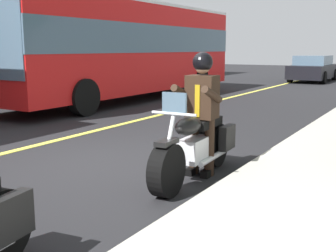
{
  "coord_description": "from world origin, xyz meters",
  "views": [
    {
      "loc": [
        5.06,
        4.1,
        1.79
      ],
      "look_at": [
        0.24,
        1.17,
        0.75
      ],
      "focal_mm": 45.31,
      "sensor_mm": 36.0,
      "label": 1
    }
  ],
  "objects_px": {
    "bus_near": "(127,46)",
    "car_dark": "(313,69)",
    "rider_main": "(202,103)",
    "motorcycle_main": "(196,146)"
  },
  "relations": [
    {
      "from": "bus_near",
      "to": "car_dark",
      "type": "xyz_separation_m",
      "value": [
        -11.97,
        3.64,
        -1.18
      ]
    },
    {
      "from": "motorcycle_main",
      "to": "bus_near",
      "type": "bearing_deg",
      "value": -137.68
    },
    {
      "from": "motorcycle_main",
      "to": "bus_near",
      "type": "xyz_separation_m",
      "value": [
        -6.95,
        -6.33,
        1.42
      ]
    },
    {
      "from": "car_dark",
      "to": "rider_main",
      "type": "bearing_deg",
      "value": 8.12
    },
    {
      "from": "rider_main",
      "to": "car_dark",
      "type": "distance_m",
      "value": 18.92
    },
    {
      "from": "rider_main",
      "to": "motorcycle_main",
      "type": "bearing_deg",
      "value": 4.16
    },
    {
      "from": "motorcycle_main",
      "to": "bus_near",
      "type": "height_order",
      "value": "bus_near"
    },
    {
      "from": "motorcycle_main",
      "to": "car_dark",
      "type": "xyz_separation_m",
      "value": [
        -18.92,
        -2.69,
        0.24
      ]
    },
    {
      "from": "bus_near",
      "to": "car_dark",
      "type": "relative_size",
      "value": 2.4
    },
    {
      "from": "bus_near",
      "to": "car_dark",
      "type": "height_order",
      "value": "bus_near"
    }
  ]
}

